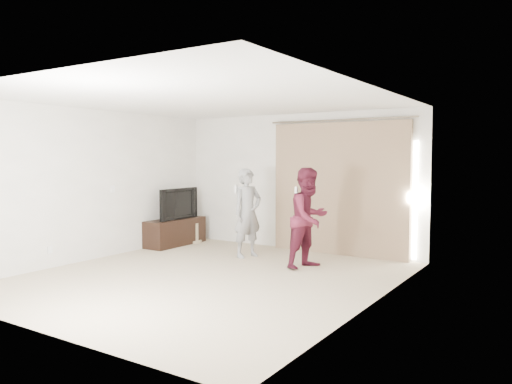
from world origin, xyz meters
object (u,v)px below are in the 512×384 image
at_px(person_man, 248,213).
at_px(person_woman, 309,218).
at_px(tv, 175,204).
at_px(tv_console, 175,232).

xyz_separation_m(person_man, person_woman, (1.32, -0.20, 0.02)).
bearing_deg(person_woman, person_man, 171.44).
height_order(tv, person_woman, person_woman).
height_order(tv_console, person_man, person_man).
height_order(person_man, person_woman, person_woman).
bearing_deg(tv, person_man, -97.24).
distance_m(person_man, person_woman, 1.33).
xyz_separation_m(tv, person_woman, (3.22, -0.41, -0.04)).
bearing_deg(tv_console, person_woman, -7.26).
bearing_deg(person_man, tv, 173.65).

